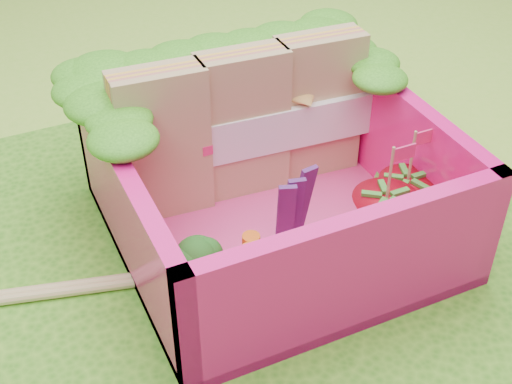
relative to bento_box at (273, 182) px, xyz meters
The scene contains 12 objects.
ground 0.34m from the bento_box, behind, with size 14.00×14.00×0.00m, color #96D73C.
placemat 0.33m from the bento_box, behind, with size 2.60×2.60×0.03m, color #418D1F.
bento_floor 0.25m from the bento_box, 147.99° to the left, with size 1.30×1.30×0.05m, color #E73B86.
bento_box is the anchor object (origin of this frame).
lettuce_ruffle 0.58m from the bento_box, 90.00° to the left, with size 1.43×0.83×0.11m.
sandwich_stack 0.32m from the bento_box, 89.14° to the left, with size 1.24×0.25×0.68m.
broccoli 0.55m from the bento_box, 146.32° to the right, with size 0.34×0.34×0.26m.
carrot_sticks 0.43m from the bento_box, 127.31° to the right, with size 0.11×0.16×0.28m.
purple_wedges 0.16m from the bento_box, 84.47° to the right, with size 0.19×0.11×0.38m.
strawberry_left 0.48m from the bento_box, 45.53° to the right, with size 0.27×0.27×0.51m.
strawberry_right 0.56m from the bento_box, 26.03° to the right, with size 0.24×0.24×0.48m.
snap_peas 0.49m from the bento_box, 30.39° to the right, with size 0.68×0.60×0.05m.
Camera 1 is at (-0.90, -2.09, 2.08)m, focal length 50.00 mm.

